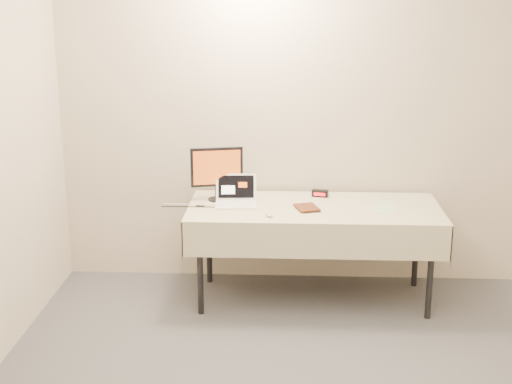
{
  "coord_description": "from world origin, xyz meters",
  "views": [
    {
      "loc": [
        -0.2,
        -2.99,
        2.27
      ],
      "look_at": [
        -0.43,
        1.99,
        0.86
      ],
      "focal_mm": 50.0,
      "sensor_mm": 36.0,
      "label": 1
    }
  ],
  "objects_px": {
    "laptop": "(236,197)",
    "book": "(297,197)",
    "table": "(314,215)",
    "monitor": "(217,170)"
  },
  "relations": [
    {
      "from": "table",
      "to": "laptop",
      "type": "bearing_deg",
      "value": 175.86
    },
    {
      "from": "table",
      "to": "book",
      "type": "height_order",
      "value": "book"
    },
    {
      "from": "table",
      "to": "monitor",
      "type": "xyz_separation_m",
      "value": [
        -0.73,
        0.14,
        0.3
      ]
    },
    {
      "from": "table",
      "to": "book",
      "type": "distance_m",
      "value": 0.23
    },
    {
      "from": "laptop",
      "to": "monitor",
      "type": "distance_m",
      "value": 0.26
    },
    {
      "from": "monitor",
      "to": "book",
      "type": "bearing_deg",
      "value": -33.67
    },
    {
      "from": "laptop",
      "to": "monitor",
      "type": "xyz_separation_m",
      "value": [
        -0.15,
        0.09,
        0.19
      ]
    },
    {
      "from": "table",
      "to": "book",
      "type": "bearing_deg",
      "value": -144.72
    },
    {
      "from": "monitor",
      "to": "book",
      "type": "xyz_separation_m",
      "value": [
        0.6,
        -0.23,
        -0.14
      ]
    },
    {
      "from": "laptop",
      "to": "book",
      "type": "distance_m",
      "value": 0.48
    }
  ]
}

